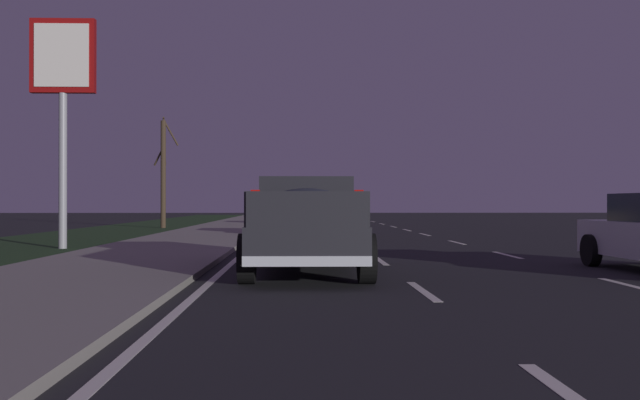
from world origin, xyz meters
TOP-DOWN VIEW (x-y plane):
  - ground at (27.00, 0.00)m, footprint 144.00×144.00m
  - sidewalk_shoulder at (27.00, 7.45)m, footprint 108.00×4.00m
  - grass_verge at (27.00, 12.45)m, footprint 108.00×6.00m
  - lane_markings at (30.89, 3.01)m, footprint 108.00×7.04m
  - pickup_truck at (12.80, 3.50)m, footprint 5.43×2.30m
  - sedan_tan at (27.57, 3.39)m, footprint 4.44×2.09m
  - sedan_red at (41.84, 3.65)m, footprint 4.41×2.03m
  - gas_price_sign at (20.23, 10.65)m, footprint 0.27×1.90m
  - bare_tree_far at (37.77, 11.07)m, footprint 1.56×1.41m

SIDE VIEW (x-z plane):
  - ground at x=27.00m, z-range 0.00..0.00m
  - grass_verge at x=27.00m, z-range 0.00..0.01m
  - lane_markings at x=30.89m, z-range 0.00..0.01m
  - sidewalk_shoulder at x=27.00m, z-range 0.00..0.12m
  - sedan_tan at x=27.57m, z-range 0.01..1.55m
  - sedan_red at x=41.84m, z-range 0.01..1.55m
  - pickup_truck at x=12.80m, z-range 0.05..1.92m
  - bare_tree_far at x=37.77m, z-range 0.10..6.19m
  - gas_price_sign at x=20.23m, z-range 1.71..8.52m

